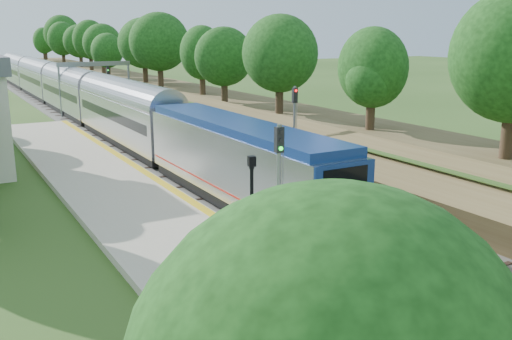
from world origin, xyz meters
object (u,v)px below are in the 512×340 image
signal_gantry (95,74)px  train (72,96)px  lamppost_far (252,217)px  signal_farside (294,122)px  signal_platform (279,181)px

signal_gantry → train: (-2.47, 1.09, -2.48)m
lamppost_far → signal_farside: size_ratio=0.75×
signal_gantry → signal_farside: 36.47m
signal_gantry → lamppost_far: (-6.19, -48.26, -2.44)m
signal_gantry → lamppost_far: bearing=-97.3°
signal_farside → lamppost_far: bearing=-129.6°
lamppost_far → signal_farside: bearing=50.4°
train → signal_platform: signal_platform is taller
signal_platform → train: bearing=86.7°
lamppost_far → signal_farside: signal_farside is taller
train → lamppost_far: 49.50m
signal_gantry → signal_farside: (3.73, -36.27, -1.02)m
signal_gantry → lamppost_far: signal_gantry is taller
train → signal_platform: 50.16m
signal_gantry → signal_platform: signal_gantry is taller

